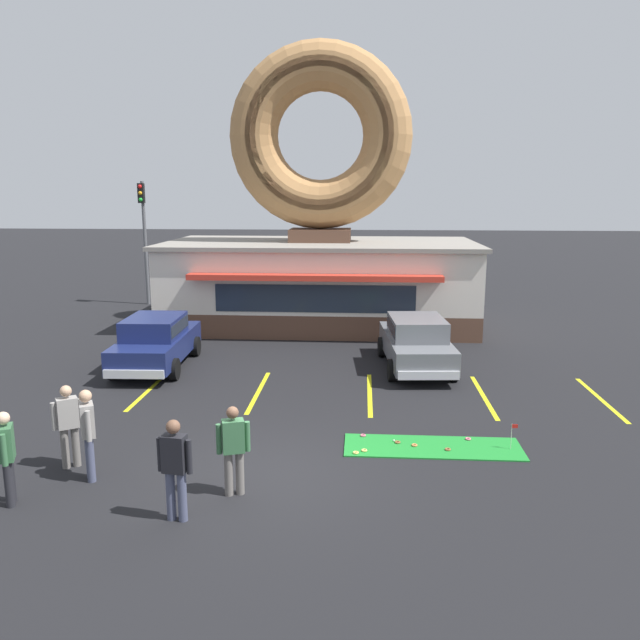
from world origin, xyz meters
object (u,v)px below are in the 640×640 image
(pedestrian_beanie_man, at_px, (68,422))
(trash_bin, at_px, (156,322))
(pedestrian_clipboard_woman, at_px, (7,454))
(traffic_light_pole, at_px, (144,227))
(pedestrian_blue_sweater_man, at_px, (88,430))
(pedestrian_hooded_kid, at_px, (233,446))
(car_navy, at_px, (156,340))
(putting_flag_pin, at_px, (513,430))
(car_grey, at_px, (416,340))
(pedestrian_leather_jacket_man, at_px, (175,465))
(golf_ball, at_px, (394,440))

(pedestrian_beanie_man, distance_m, trash_bin, 11.61)
(pedestrian_clipboard_woman, height_order, traffic_light_pole, traffic_light_pole)
(pedestrian_blue_sweater_man, height_order, pedestrian_clipboard_woman, pedestrian_blue_sweater_man)
(pedestrian_hooded_kid, relative_size, pedestrian_clipboard_woman, 0.98)
(pedestrian_blue_sweater_man, bearing_deg, car_navy, 99.36)
(putting_flag_pin, relative_size, car_grey, 0.12)
(pedestrian_leather_jacket_man, distance_m, trash_bin, 14.09)
(car_grey, height_order, pedestrian_clipboard_woman, pedestrian_clipboard_woman)
(pedestrian_blue_sweater_man, bearing_deg, golf_ball, 20.46)
(car_navy, height_order, pedestrian_hooded_kid, pedestrian_hooded_kid)
(car_grey, height_order, pedestrian_beanie_man, pedestrian_beanie_man)
(pedestrian_clipboard_woman, bearing_deg, car_navy, 91.84)
(pedestrian_leather_jacket_man, bearing_deg, golf_ball, 43.23)
(car_grey, relative_size, pedestrian_beanie_man, 2.81)
(car_navy, xyz_separation_m, pedestrian_clipboard_woman, (0.28, -8.60, 0.05))
(putting_flag_pin, relative_size, pedestrian_hooded_kid, 0.34)
(pedestrian_beanie_man, bearing_deg, pedestrian_hooded_kid, -14.84)
(car_grey, bearing_deg, putting_flag_pin, -76.07)
(golf_ball, bearing_deg, pedestrian_leather_jacket_man, -136.77)
(car_navy, distance_m, pedestrian_beanie_man, 7.11)
(putting_flag_pin, xyz_separation_m, pedestrian_hooded_kid, (-5.39, -2.31, 0.47))
(putting_flag_pin, bearing_deg, trash_bin, 137.44)
(pedestrian_blue_sweater_man, relative_size, pedestrian_leather_jacket_man, 1.01)
(golf_ball, bearing_deg, trash_bin, 130.84)
(car_grey, relative_size, trash_bin, 4.80)
(golf_ball, bearing_deg, pedestrian_beanie_man, -165.56)
(golf_ball, xyz_separation_m, traffic_light_pole, (-11.01, 16.24, 3.66))
(pedestrian_leather_jacket_man, bearing_deg, car_navy, 110.23)
(pedestrian_leather_jacket_man, bearing_deg, pedestrian_clipboard_woman, 173.75)
(pedestrian_hooded_kid, bearing_deg, car_grey, 65.33)
(pedestrian_hooded_kid, distance_m, pedestrian_beanie_man, 3.53)
(pedestrian_hooded_kid, relative_size, pedestrian_leather_jacket_man, 0.95)
(car_grey, height_order, pedestrian_blue_sweater_man, pedestrian_blue_sweater_man)
(putting_flag_pin, relative_size, pedestrian_leather_jacket_man, 0.32)
(pedestrian_blue_sweater_man, bearing_deg, pedestrian_beanie_man, 140.78)
(pedestrian_clipboard_woman, relative_size, trash_bin, 1.71)
(car_navy, relative_size, traffic_light_pole, 0.80)
(pedestrian_blue_sweater_man, relative_size, traffic_light_pole, 0.30)
(car_navy, xyz_separation_m, traffic_light_pole, (-4.01, 10.79, 2.84))
(pedestrian_leather_jacket_man, relative_size, pedestrian_beanie_man, 1.04)
(pedestrian_clipboard_woman, xyz_separation_m, pedestrian_beanie_man, (0.36, 1.51, -0.01))
(putting_flag_pin, xyz_separation_m, traffic_light_pole, (-13.45, 16.47, 3.27))
(trash_bin, relative_size, traffic_light_pole, 0.17)
(putting_flag_pin, height_order, trash_bin, trash_bin)
(pedestrian_hooded_kid, xyz_separation_m, traffic_light_pole, (-8.06, 18.78, 2.80))
(pedestrian_blue_sweater_man, distance_m, pedestrian_beanie_man, 0.80)
(pedestrian_blue_sweater_man, bearing_deg, traffic_light_pole, 105.99)
(putting_flag_pin, xyz_separation_m, pedestrian_beanie_man, (-8.81, -1.41, 0.48))
(car_grey, xyz_separation_m, pedestrian_hooded_kid, (-3.87, -8.43, 0.03))
(golf_ball, bearing_deg, traffic_light_pole, 124.13)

